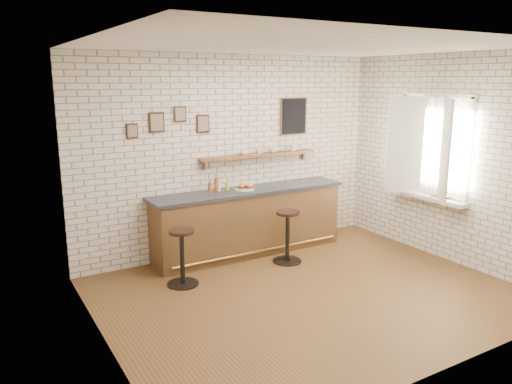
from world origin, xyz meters
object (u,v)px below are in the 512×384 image
Objects in this scene: sandwich_plate at (245,189)px; shelf_cup_c at (273,150)px; bar_stool_left at (182,256)px; book_upper at (439,196)px; shelf_cup_a at (244,152)px; bar_stool_right at (288,235)px; bitters_bottle_white at (219,185)px; book_lower at (438,197)px; ciabatta_sandwich at (246,186)px; bitters_bottle_amber at (216,185)px; shelf_cup_d at (293,148)px; shelf_cup_b at (259,151)px; bar_counter at (249,221)px; condiment_bottle_yellow at (227,185)px; bitters_bottle_brown at (210,187)px.

shelf_cup_c reaches higher than sandwich_plate.
bar_stool_left is 3.81m from book_upper.
bar_stool_right is at bearing -98.47° from shelf_cup_a.
bitters_bottle_white is 3.23m from book_lower.
ciabatta_sandwich is 0.93× the size of bitters_bottle_amber.
book_upper is at bearing -84.81° from shelf_cup_d.
shelf_cup_b is (0.74, 0.08, 0.45)m from bitters_bottle_white.
bar_stool_left is at bearing -154.33° from ciabatta_sandwich.
bar_stool_left is at bearing 168.53° from book_upper.
shelf_cup_a is at bearing 9.11° from bitters_bottle_white.
bar_counter is at bearing 1.76° from sandwich_plate.
sandwich_plate is 0.38× the size of bar_stool_left.
shelf_cup_d reaches higher than bitters_bottle_white.
shelf_cup_b is (0.27, 0.00, -0.00)m from shelf_cup_a.
shelf_cup_a is (0.34, 0.08, 0.47)m from condiment_bottle_yellow.
ciabatta_sandwich is 1.95× the size of shelf_cup_a.
bitters_bottle_white reaches higher than book_upper.
book_upper is at bearing -32.48° from bitters_bottle_amber.
ciabatta_sandwich is 1.05× the size of book_lower.
bitters_bottle_white is at bearing 105.45° from shelf_cup_c.
bitters_bottle_amber is (0.10, 0.00, 0.03)m from bitters_bottle_brown.
bitters_bottle_white is at bearing 152.35° from shelf_cup_d.
bitters_bottle_amber reaches higher than bitters_bottle_brown.
book_upper is at bearing -34.30° from condiment_bottle_yellow.
bitters_bottle_brown reaches higher than sandwich_plate.
bar_counter is 1.10m from shelf_cup_b.
bitters_bottle_white is 0.66m from shelf_cup_a.
bitters_bottle_amber is 1.29m from bar_stool_right.
shelf_cup_c is 1.08× the size of shelf_cup_d.
shelf_cup_a is 2.95m from book_upper.
sandwich_plate is 0.27m from condiment_bottle_yellow.
book_upper is (2.72, -1.76, -0.13)m from bitters_bottle_white.
book_lower is at bearing 93.99° from book_upper.
shelf_cup_c reaches higher than book_lower.
bitters_bottle_brown is 0.83× the size of book_lower.
shelf_cup_c reaches higher than bitters_bottle_white.
sandwich_plate is at bearing 118.97° from shelf_cup_c.
bar_stool_right is 1.55m from shelf_cup_d.
bar_stool_right is at bearing -0.01° from bar_stool_left.
shelf_cup_b reaches higher than bar_stool_right.
sandwich_plate is 0.68m from shelf_cup_b.
shelf_cup_d is at bearing 11.35° from sandwich_plate.
shelf_cup_c reaches higher than shelf_cup_a.
shelf_cup_c reaches higher than ciabatta_sandwich.
bitters_bottle_brown is 1.28m from bar_stool_left.
book_upper is (2.24, -1.83, -0.59)m from shelf_cup_a.
shelf_cup_a is at bearing 6.99° from bitters_bottle_brown.
shelf_cup_a is (1.39, 0.83, 1.15)m from bar_stool_left.
bar_stool_right is 1.43m from shelf_cup_c.
shelf_cup_d is at bearing 11.47° from ciabatta_sandwich.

